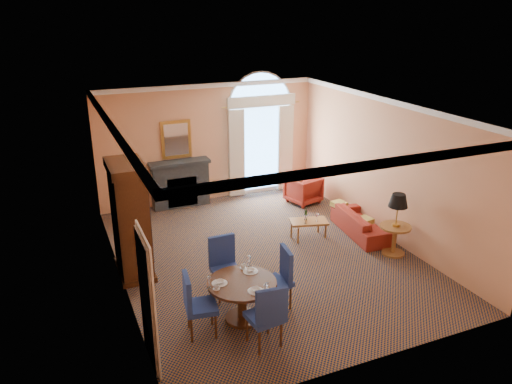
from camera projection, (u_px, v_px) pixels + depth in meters
name	position (u px, v px, depth m)	size (l,w,h in m)	color
ground	(265.00, 256.00, 10.80)	(7.50, 7.50, 0.00)	#111D36
room_envelope	(252.00, 136.00, 10.49)	(6.04, 7.52, 3.45)	#E69D6D
armoire	(130.00, 222.00, 9.74)	(0.67, 1.18, 2.32)	#3F200E
dining_table	(242.00, 292.00, 8.41)	(1.18, 1.18, 0.94)	#3F200E
dining_chair_north	(224.00, 262.00, 9.19)	(0.52, 0.53, 1.13)	navy
dining_chair_south	(268.00, 313.00, 7.66)	(0.56, 0.57, 1.13)	navy
dining_chair_east	(280.00, 275.00, 8.74)	(0.64, 0.64, 1.13)	navy
dining_chair_west	(195.00, 301.00, 7.96)	(0.58, 0.57, 1.13)	navy
sofa	(361.00, 223.00, 11.76)	(1.87, 0.73, 0.54)	maroon
armchair	(303.00, 190.00, 13.61)	(0.79, 0.82, 0.74)	maroon
coffee_table	(309.00, 222.00, 11.50)	(0.95, 0.68, 0.74)	#98602D
side_table	(397.00, 217.00, 10.57)	(0.67, 0.67, 1.37)	#98602D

